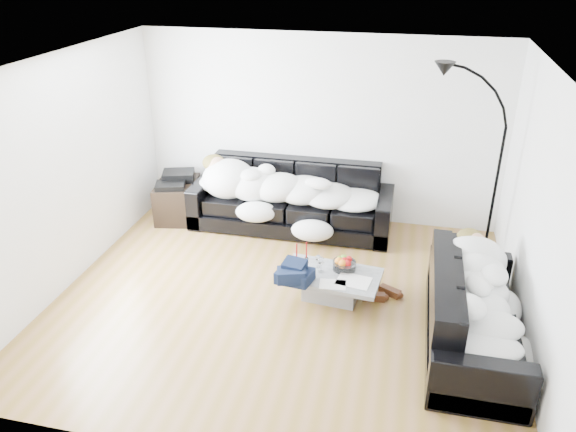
% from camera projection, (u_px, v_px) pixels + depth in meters
% --- Properties ---
extents(ground, '(5.00, 5.00, 0.00)m').
position_uv_depth(ground, '(282.00, 299.00, 6.34)').
color(ground, olive).
rests_on(ground, ground).
extents(wall_back, '(5.00, 0.02, 2.60)m').
position_uv_depth(wall_back, '(320.00, 130.00, 7.74)').
color(wall_back, silver).
rests_on(wall_back, ground).
extents(wall_left, '(0.02, 4.50, 2.60)m').
position_uv_depth(wall_left, '(64.00, 173.00, 6.27)').
color(wall_left, silver).
rests_on(wall_left, ground).
extents(wall_right, '(0.02, 4.50, 2.60)m').
position_uv_depth(wall_right, '(540.00, 217.00, 5.27)').
color(wall_right, silver).
rests_on(wall_right, ground).
extents(ceiling, '(5.00, 5.00, 0.00)m').
position_uv_depth(ceiling, '(281.00, 65.00, 5.20)').
color(ceiling, white).
rests_on(ceiling, ground).
extents(sofa_back, '(2.76, 0.96, 0.90)m').
position_uv_depth(sofa_back, '(291.00, 197.00, 7.76)').
color(sofa_back, black).
rests_on(sofa_back, ground).
extents(sofa_right, '(0.87, 2.04, 0.83)m').
position_uv_depth(sofa_right, '(475.00, 310.00, 5.45)').
color(sofa_right, black).
rests_on(sofa_right, ground).
extents(sleeper_back, '(2.34, 0.81, 0.47)m').
position_uv_depth(sleeper_back, '(290.00, 185.00, 7.63)').
color(sleeper_back, silver).
rests_on(sleeper_back, sofa_back).
extents(sleeper_right, '(0.74, 1.75, 0.43)m').
position_uv_depth(sleeper_right, '(479.00, 291.00, 5.35)').
color(sleeper_right, silver).
rests_on(sleeper_right, sofa_right).
extents(teal_cushion, '(0.42, 0.38, 0.20)m').
position_uv_depth(teal_cushion, '(470.00, 250.00, 5.88)').
color(teal_cushion, '#0D5C3A').
rests_on(teal_cushion, sofa_right).
extents(coffee_table, '(1.13, 0.73, 0.31)m').
position_uv_depth(coffee_table, '(331.00, 286.00, 6.29)').
color(coffee_table, '#939699').
rests_on(coffee_table, ground).
extents(fruit_bowl, '(0.30, 0.30, 0.16)m').
position_uv_depth(fruit_bowl, '(344.00, 263.00, 6.28)').
color(fruit_bowl, white).
rests_on(fruit_bowl, coffee_table).
extents(wine_glass_a, '(0.08, 0.08, 0.15)m').
position_uv_depth(wine_glass_a, '(318.00, 261.00, 6.33)').
color(wine_glass_a, white).
rests_on(wine_glass_a, coffee_table).
extents(wine_glass_b, '(0.06, 0.06, 0.15)m').
position_uv_depth(wine_glass_b, '(307.00, 264.00, 6.27)').
color(wine_glass_b, white).
rests_on(wine_glass_b, coffee_table).
extents(wine_glass_c, '(0.10, 0.10, 0.19)m').
position_uv_depth(wine_glass_c, '(321.00, 265.00, 6.22)').
color(wine_glass_c, white).
rests_on(wine_glass_c, coffee_table).
extents(candle_left, '(0.04, 0.04, 0.22)m').
position_uv_depth(candle_left, '(297.00, 252.00, 6.44)').
color(candle_left, maroon).
rests_on(candle_left, coffee_table).
extents(candle_right, '(0.05, 0.05, 0.22)m').
position_uv_depth(candle_right, '(306.00, 251.00, 6.47)').
color(candle_right, maroon).
rests_on(candle_right, coffee_table).
extents(newspaper_a, '(0.40, 0.33, 0.01)m').
position_uv_depth(newspaper_a, '(354.00, 281.00, 6.09)').
color(newspaper_a, silver).
rests_on(newspaper_a, coffee_table).
extents(newspaper_b, '(0.30, 0.23, 0.01)m').
position_uv_depth(newspaper_b, '(333.00, 284.00, 6.03)').
color(newspaper_b, silver).
rests_on(newspaper_b, coffee_table).
extents(navy_jacket, '(0.45, 0.40, 0.20)m').
position_uv_depth(navy_jacket, '(292.00, 267.00, 6.01)').
color(navy_jacket, black).
rests_on(navy_jacket, coffee_table).
extents(shoes, '(0.45, 0.34, 0.10)m').
position_uv_depth(shoes, '(381.00, 294.00, 6.34)').
color(shoes, '#472311').
rests_on(shoes, ground).
extents(av_cabinet, '(0.67, 0.87, 0.54)m').
position_uv_depth(av_cabinet, '(178.00, 200.00, 8.13)').
color(av_cabinet, black).
rests_on(av_cabinet, ground).
extents(stereo, '(0.52, 0.46, 0.13)m').
position_uv_depth(stereo, '(176.00, 178.00, 7.98)').
color(stereo, black).
rests_on(stereo, av_cabinet).
extents(floor_lamp, '(0.83, 0.47, 2.16)m').
position_uv_depth(floor_lamp, '(496.00, 183.00, 6.58)').
color(floor_lamp, black).
rests_on(floor_lamp, ground).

